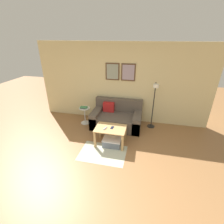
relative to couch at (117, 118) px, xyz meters
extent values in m
plane|color=olive|center=(0.04, -2.51, -0.28)|extent=(16.00, 16.00, 0.00)
cube|color=beige|center=(0.04, 0.49, 1.00)|extent=(5.60, 0.06, 2.55)
cube|color=#513823|center=(-0.25, 0.45, 1.38)|extent=(0.44, 0.02, 0.53)
cube|color=#939E8E|center=(-0.25, 0.44, 1.38)|extent=(0.37, 0.01, 0.46)
cube|color=#513823|center=(0.26, 0.45, 1.38)|extent=(0.44, 0.02, 0.53)
cube|color=#A393A8|center=(0.26, 0.44, 1.38)|extent=(0.37, 0.01, 0.46)
cube|color=#B2B79E|center=(-0.07, -1.46, -0.27)|extent=(1.16, 0.81, 0.01)
cube|color=brown|center=(0.01, -0.05, -0.07)|extent=(1.55, 0.95, 0.40)
cube|color=brown|center=(0.01, 0.32, 0.33)|extent=(1.55, 0.20, 0.42)
cube|color=brown|center=(-0.65, -0.05, -0.01)|extent=(0.24, 0.95, 0.52)
cube|color=brown|center=(0.66, -0.05, -0.01)|extent=(0.24, 0.95, 0.52)
cube|color=red|center=(-0.31, 0.15, 0.29)|extent=(0.36, 0.14, 0.32)
cube|color=tan|center=(0.03, -1.02, 0.21)|extent=(0.81, 0.56, 0.02)
cube|color=tan|center=(-0.33, -1.26, -0.04)|extent=(0.06, 0.06, 0.47)
cube|color=tan|center=(0.40, -1.26, -0.04)|extent=(0.06, 0.06, 0.47)
cube|color=tan|center=(-0.33, -0.78, -0.04)|extent=(0.06, 0.06, 0.47)
cube|color=tan|center=(0.40, -0.78, -0.04)|extent=(0.06, 0.06, 0.47)
cube|color=slate|center=(0.09, -1.06, -0.18)|extent=(0.47, 0.40, 0.19)
cube|color=silver|center=(0.09, -1.06, -0.07)|extent=(0.49, 0.42, 0.02)
cylinder|color=black|center=(1.11, 0.16, -0.27)|extent=(0.23, 0.23, 0.02)
cylinder|color=black|center=(1.11, 0.16, 0.47)|extent=(0.03, 0.03, 1.45)
cylinder|color=black|center=(1.11, 0.03, 1.20)|extent=(0.02, 0.25, 0.02)
cylinder|color=white|center=(1.11, -0.09, 1.17)|extent=(0.15, 0.15, 0.09)
cylinder|color=silver|center=(-1.07, -0.09, -0.27)|extent=(0.30, 0.30, 0.01)
cylinder|color=silver|center=(-1.07, -0.09, 0.00)|extent=(0.04, 0.04, 0.53)
cylinder|color=silver|center=(-1.07, -0.09, 0.27)|extent=(0.36, 0.36, 0.02)
cube|color=#4C4C51|center=(-1.08, -0.11, 0.29)|extent=(0.20, 0.19, 0.02)
cube|color=#387F4C|center=(-1.08, -0.10, 0.31)|extent=(0.24, 0.17, 0.02)
cube|color=#99999E|center=(-0.10, -1.08, 0.23)|extent=(0.08, 0.16, 0.02)
cube|color=#1E2338|center=(0.07, -1.00, 0.22)|extent=(0.08, 0.15, 0.01)
camera|label=1|loc=(0.88, -4.59, 2.43)|focal=26.00mm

